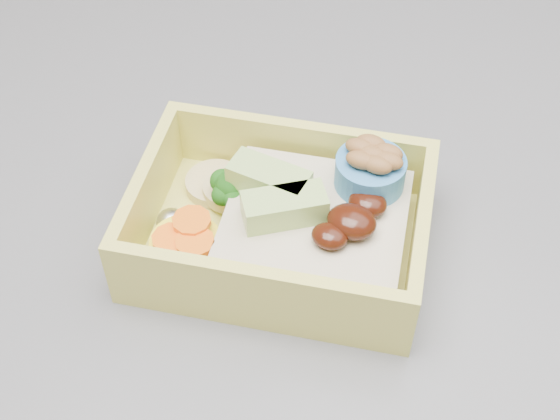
% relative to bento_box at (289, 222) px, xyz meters
% --- Properties ---
extents(bento_box, '(0.20, 0.16, 0.07)m').
position_rel_bento_box_xyz_m(bento_box, '(0.00, 0.00, 0.00)').
color(bento_box, '#D6D058').
rests_on(bento_box, island).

